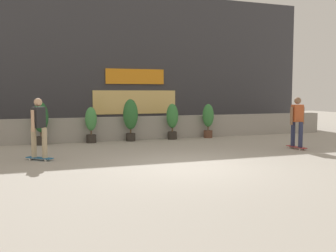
{
  "coord_description": "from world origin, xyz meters",
  "views": [
    {
      "loc": [
        -3.8,
        -8.89,
        1.84
      ],
      "look_at": [
        0.0,
        1.5,
        0.9
      ],
      "focal_mm": 41.88,
      "sensor_mm": 36.0,
      "label": 1
    }
  ],
  "objects_px": {
    "potted_plant_4": "(208,119)",
    "skater_mid_plaza": "(39,126)",
    "potted_plant_0": "(41,120)",
    "skater_foreground": "(297,120)",
    "potted_plant_3": "(172,119)",
    "potted_plant_2": "(131,117)",
    "potted_plant_1": "(91,123)"
  },
  "relations": [
    {
      "from": "potted_plant_1",
      "to": "potted_plant_2",
      "type": "distance_m",
      "value": 1.51
    },
    {
      "from": "potted_plant_3",
      "to": "potted_plant_4",
      "type": "bearing_deg",
      "value": 0.0
    },
    {
      "from": "skater_mid_plaza",
      "to": "skater_foreground",
      "type": "xyz_separation_m",
      "value": [
        8.01,
        -0.63,
        0.0
      ]
    },
    {
      "from": "potted_plant_4",
      "to": "skater_mid_plaza",
      "type": "distance_m",
      "value": 7.47
    },
    {
      "from": "skater_mid_plaza",
      "to": "potted_plant_3",
      "type": "bearing_deg",
      "value": 32.7
    },
    {
      "from": "skater_foreground",
      "to": "potted_plant_4",
      "type": "bearing_deg",
      "value": 108.48
    },
    {
      "from": "skater_mid_plaza",
      "to": "potted_plant_0",
      "type": "bearing_deg",
      "value": 86.99
    },
    {
      "from": "potted_plant_2",
      "to": "potted_plant_3",
      "type": "relative_size",
      "value": 1.13
    },
    {
      "from": "potted_plant_3",
      "to": "skater_foreground",
      "type": "bearing_deg",
      "value": -53.7
    },
    {
      "from": "potted_plant_3",
      "to": "skater_mid_plaza",
      "type": "xyz_separation_m",
      "value": [
        -5.13,
        -3.29,
        0.13
      ]
    },
    {
      "from": "potted_plant_4",
      "to": "skater_mid_plaza",
      "type": "bearing_deg",
      "value": -153.82
    },
    {
      "from": "potted_plant_0",
      "to": "skater_foreground",
      "type": "bearing_deg",
      "value": -26.57
    },
    {
      "from": "potted_plant_1",
      "to": "skater_foreground",
      "type": "height_order",
      "value": "skater_foreground"
    },
    {
      "from": "potted_plant_3",
      "to": "skater_mid_plaza",
      "type": "relative_size",
      "value": 0.83
    },
    {
      "from": "potted_plant_0",
      "to": "potted_plant_4",
      "type": "xyz_separation_m",
      "value": [
        6.52,
        0.0,
        -0.11
      ]
    },
    {
      "from": "potted_plant_3",
      "to": "skater_mid_plaza",
      "type": "distance_m",
      "value": 6.1
    },
    {
      "from": "potted_plant_0",
      "to": "potted_plant_4",
      "type": "distance_m",
      "value": 6.53
    },
    {
      "from": "potted_plant_2",
      "to": "potted_plant_4",
      "type": "xyz_separation_m",
      "value": [
        3.27,
        0.0,
        -0.15
      ]
    },
    {
      "from": "potted_plant_4",
      "to": "skater_mid_plaza",
      "type": "xyz_separation_m",
      "value": [
        -6.7,
        -3.29,
        0.15
      ]
    },
    {
      "from": "potted_plant_1",
      "to": "potted_plant_4",
      "type": "relative_size",
      "value": 0.95
    },
    {
      "from": "potted_plant_0",
      "to": "potted_plant_1",
      "type": "relative_size",
      "value": 1.16
    },
    {
      "from": "potted_plant_0",
      "to": "potted_plant_2",
      "type": "bearing_deg",
      "value": 0.0
    },
    {
      "from": "potted_plant_0",
      "to": "potted_plant_2",
      "type": "distance_m",
      "value": 3.26
    },
    {
      "from": "potted_plant_0",
      "to": "potted_plant_1",
      "type": "height_order",
      "value": "potted_plant_0"
    },
    {
      "from": "potted_plant_2",
      "to": "skater_mid_plaza",
      "type": "relative_size",
      "value": 0.94
    },
    {
      "from": "skater_mid_plaza",
      "to": "skater_foreground",
      "type": "height_order",
      "value": "same"
    },
    {
      "from": "potted_plant_0",
      "to": "skater_mid_plaza",
      "type": "xyz_separation_m",
      "value": [
        -0.17,
        -3.29,
        0.05
      ]
    },
    {
      "from": "potted_plant_3",
      "to": "potted_plant_0",
      "type": "bearing_deg",
      "value": -180.0
    },
    {
      "from": "potted_plant_2",
      "to": "skater_mid_plaza",
      "type": "height_order",
      "value": "skater_mid_plaza"
    },
    {
      "from": "skater_mid_plaza",
      "to": "skater_foreground",
      "type": "distance_m",
      "value": 8.03
    },
    {
      "from": "potted_plant_4",
      "to": "skater_mid_plaza",
      "type": "height_order",
      "value": "skater_mid_plaza"
    },
    {
      "from": "potted_plant_0",
      "to": "skater_foreground",
      "type": "height_order",
      "value": "skater_foreground"
    }
  ]
}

